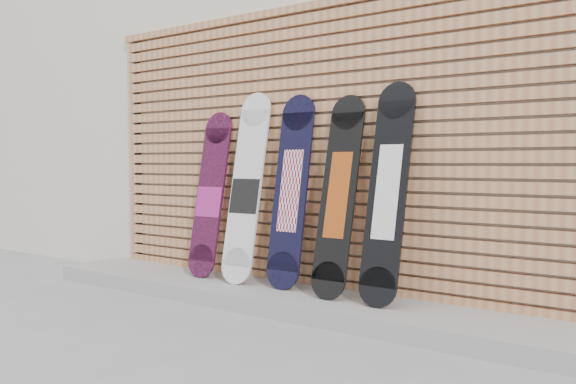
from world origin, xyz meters
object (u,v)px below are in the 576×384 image
snowboard_3 (339,195)px  snowboard_0 (210,195)px  snowboard_1 (246,188)px  snowboard_2 (291,191)px  snowboard_4 (388,192)px

snowboard_3 → snowboard_0: bearing=178.6°
snowboard_3 → snowboard_1: bearing=179.2°
snowboard_1 → snowboard_2: 0.41m
snowboard_1 → snowboard_4: 1.22m
snowboard_4 → snowboard_1: bearing=179.3°
snowboard_0 → snowboard_3: 1.25m
snowboard_3 → snowboard_4: bearing=-0.3°
snowboard_2 → snowboard_4: bearing=-2.9°
snowboard_2 → snowboard_4: 0.81m
snowboard_3 → snowboard_4: (0.38, -0.00, 0.03)m
snowboard_3 → snowboard_4: size_ratio=0.96×
snowboard_2 → snowboard_3: snowboard_2 is taller
snowboard_1 → snowboard_3: size_ratio=1.05×
snowboard_2 → snowboard_3: 0.44m
snowboard_1 → snowboard_4: (1.22, -0.01, 0.01)m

